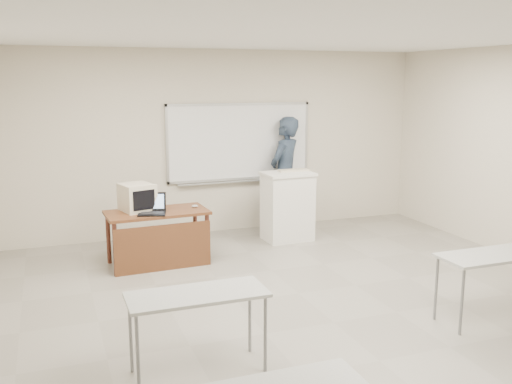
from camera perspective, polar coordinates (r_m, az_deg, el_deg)
name	(u,v)px	position (r m, az deg, el deg)	size (l,w,h in m)	color
floor	(334,323)	(6.23, 7.78, -12.85)	(7.00, 8.00, 0.01)	gray
whiteboard	(240,143)	(9.52, -1.65, 4.92)	(2.48, 0.10, 1.31)	white
student_desks	(414,311)	(4.92, 15.53, -11.38)	(4.40, 2.20, 0.73)	#ACADA7
instructor_desk	(159,228)	(7.87, -9.69, -3.60)	(1.37, 0.69, 0.75)	brown
podium	(287,206)	(9.05, 3.16, -1.42)	(0.77, 0.56, 1.09)	white
crt_monitor	(136,197)	(7.96, -11.87, -0.53)	(0.41, 0.46, 0.39)	beige
laptop	(151,209)	(7.77, -10.46, -1.71)	(0.36, 0.33, 0.27)	black
mouse	(195,206)	(8.08, -6.12, -1.41)	(0.09, 0.06, 0.04)	#9A9DA2
keyboard	(294,170)	(9.07, 3.78, 2.18)	(0.49, 0.16, 0.03)	beige
presenter	(285,173)	(9.69, 2.91, 1.90)	(0.70, 0.46, 1.91)	black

